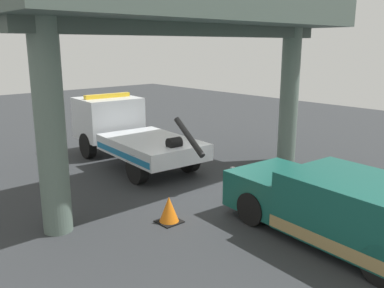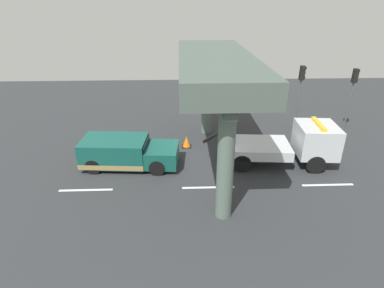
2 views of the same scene
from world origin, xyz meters
name	(u,v)px [view 1 (image 1 of 2)]	position (x,y,z in m)	size (l,w,h in m)	color
ground_plane	(208,193)	(0.00, 0.00, -0.05)	(60.00, 40.00, 0.10)	#2D3033
lane_stripe_mid	(259,175)	(0.00, -2.45, 0.00)	(2.60, 0.16, 0.01)	silver
lane_stripe_east	(155,144)	(6.00, -2.45, 0.00)	(2.60, 0.16, 0.01)	silver
tow_truck_white	(125,130)	(4.68, -0.06, 1.20)	(7.32, 2.84, 2.46)	silver
towed_van_green	(342,209)	(-4.38, 0.01, 0.78)	(5.35, 2.56, 1.58)	#145147
overpass_structure	(199,16)	(0.44, 0.00, 5.18)	(3.60, 11.21, 6.01)	#596B60
traffic_cone_orange	(169,210)	(-0.97, 2.30, 0.32)	(0.57, 0.57, 0.68)	orange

